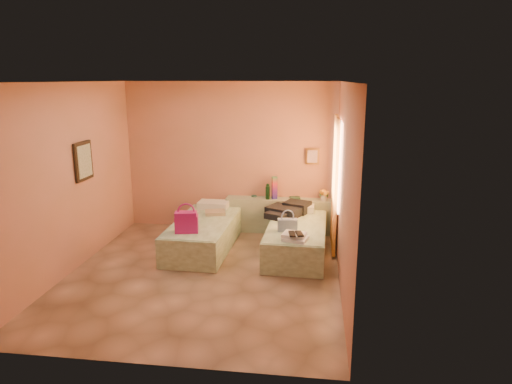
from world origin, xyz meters
TOP-DOWN VIEW (x-y plane):
  - ground at (0.00, 0.00)m, footprint 4.50×4.50m
  - room_walls at (0.21, 0.57)m, footprint 4.02×4.51m
  - headboard_ledge at (0.98, 2.10)m, footprint 2.05×0.30m
  - bed_left at (-0.25, 1.05)m, footprint 0.96×2.03m
  - bed_right at (1.34, 1.05)m, footprint 0.96×2.03m
  - water_bottle at (0.74, 2.04)m, footprint 0.10×0.10m
  - rainbow_box at (0.86, 2.09)m, footprint 0.12×0.12m
  - small_dish at (0.46, 2.18)m, footprint 0.12×0.12m
  - green_book at (1.25, 2.14)m, footprint 0.21×0.17m
  - flower_vase at (1.78, 2.06)m, footprint 0.25×0.25m
  - magenta_handbag at (-0.36, 0.43)m, footprint 0.39×0.27m
  - khaki_garment at (-0.14, 1.45)m, footprint 0.41×0.36m
  - clothes_pile at (1.15, 1.56)m, footprint 0.81×0.81m
  - blue_handbag at (1.20, 0.69)m, footprint 0.32×0.18m
  - towel_stack at (1.34, 0.28)m, footprint 0.42×0.38m
  - sandal_pair at (1.35, 0.23)m, footprint 0.21×0.26m

SIDE VIEW (x-z plane):
  - ground at x=0.00m, z-range 0.00..0.00m
  - bed_left at x=-0.25m, z-range 0.00..0.50m
  - bed_right at x=1.34m, z-range 0.00..0.50m
  - headboard_ledge at x=0.98m, z-range 0.00..0.65m
  - khaki_garment at x=-0.14m, z-range 0.50..0.56m
  - towel_stack at x=1.34m, z-range 0.50..0.60m
  - clothes_pile at x=1.15m, z-range 0.50..0.69m
  - blue_handbag at x=1.20m, z-range 0.50..0.70m
  - sandal_pair at x=1.35m, z-range 0.60..0.62m
  - small_dish at x=0.46m, z-range 0.65..0.68m
  - green_book at x=1.25m, z-range 0.65..0.68m
  - magenta_handbag at x=-0.36m, z-range 0.50..0.84m
  - flower_vase at x=1.78m, z-range 0.65..0.90m
  - water_bottle at x=0.74m, z-range 0.65..0.93m
  - rainbow_box at x=0.86m, z-range 0.65..1.07m
  - room_walls at x=0.21m, z-range 0.38..3.19m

